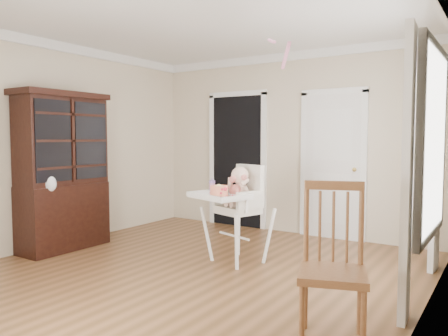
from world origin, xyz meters
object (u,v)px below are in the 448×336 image
Objects in this scene: high_chair at (237,201)px; dining_chair at (333,268)px; china_cabinet at (63,171)px; cake at (219,191)px; sippy_cup at (212,186)px.

dining_chair is at bearing -21.69° from high_chair.
china_cabinet is 1.80× the size of dining_chair.
cake is 1.47× the size of sippy_cup.
sippy_cup is at bearing 127.12° from dining_chair.
sippy_cup is (-0.32, -0.05, 0.16)m from high_chair.
sippy_cup is 1.99m from china_cabinet.
sippy_cup reaches higher than cake.
high_chair is 2.32m from china_cabinet.
china_cabinet is at bearing -160.18° from sippy_cup.
high_chair is 6.63× the size of sippy_cup.
cake is 0.13× the size of china_cabinet.
high_chair is at bearing 121.14° from dining_chair.
cake is 2.18m from china_cabinet.
high_chair is 1.02× the size of dining_chair.
cake is 0.36m from sippy_cup.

